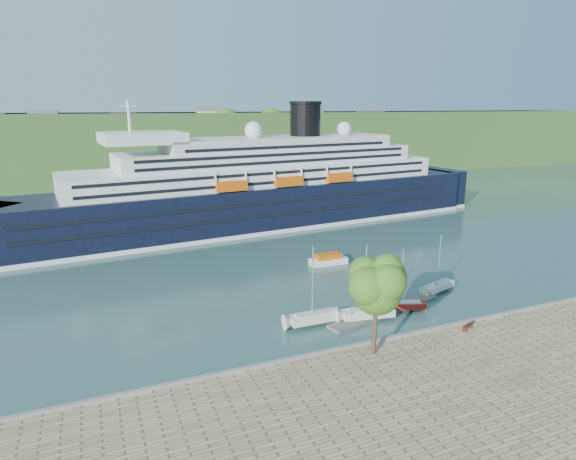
# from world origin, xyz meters

# --- Properties ---
(ground) EXTENTS (400.00, 400.00, 0.00)m
(ground) POSITION_xyz_m (0.00, 0.00, 0.00)
(ground) COLOR #2C4F4B
(ground) RESTS_ON ground
(far_hillside) EXTENTS (400.00, 50.00, 24.00)m
(far_hillside) POSITION_xyz_m (0.00, 145.00, 12.00)
(far_hillside) COLOR #395F26
(far_hillside) RESTS_ON ground
(quay_coping) EXTENTS (220.00, 0.50, 0.30)m
(quay_coping) POSITION_xyz_m (0.00, -0.20, 1.15)
(quay_coping) COLOR slate
(quay_coping) RESTS_ON promenade
(cruise_ship) EXTENTS (124.33, 30.01, 27.66)m
(cruise_ship) POSITION_xyz_m (1.18, 59.49, 13.83)
(cruise_ship) COLOR black
(cruise_ship) RESTS_ON ground
(park_bench) EXTENTS (1.82, 1.28, 1.08)m
(park_bench) POSITION_xyz_m (6.94, -1.67, 1.54)
(park_bench) COLOR #4A2215
(park_bench) RESTS_ON promenade
(promenade_tree) EXTENTS (7.16, 7.16, 11.86)m
(promenade_tree) POSITION_xyz_m (-6.36, -2.28, 6.93)
(promenade_tree) COLOR #356219
(promenade_tree) RESTS_ON promenade
(floating_pontoon) EXTENTS (18.94, 6.88, 0.42)m
(floating_pontoon) POSITION_xyz_m (2.09, 7.99, 0.21)
(floating_pontoon) COLOR slate
(floating_pontoon) RESTS_ON ground
(sailboat_white_near) EXTENTS (7.62, 2.19, 9.82)m
(sailboat_white_near) POSITION_xyz_m (-8.13, 8.19, 4.91)
(sailboat_white_near) COLOR silver
(sailboat_white_near) RESTS_ON ground
(sailboat_red) EXTENTS (6.62, 3.84, 8.27)m
(sailboat_red) POSITION_xyz_m (4.43, 7.43, 4.13)
(sailboat_red) COLOR maroon
(sailboat_red) RESTS_ON ground
(sailboat_white_far) EXTENTS (6.71, 3.67, 8.36)m
(sailboat_white_far) POSITION_xyz_m (13.33, 11.21, 4.18)
(sailboat_white_far) COLOR silver
(sailboat_white_far) RESTS_ON ground
(tender_launch) EXTENTS (6.73, 2.42, 1.85)m
(tender_launch) POSITION_xyz_m (4.15, 28.84, 0.92)
(tender_launch) COLOR #CE550C
(tender_launch) RESTS_ON ground
(sailboat_extra) EXTENTS (7.72, 3.32, 9.66)m
(sailboat_extra) POSITION_xyz_m (-1.47, 6.80, 4.83)
(sailboat_extra) COLOR silver
(sailboat_extra) RESTS_ON ground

